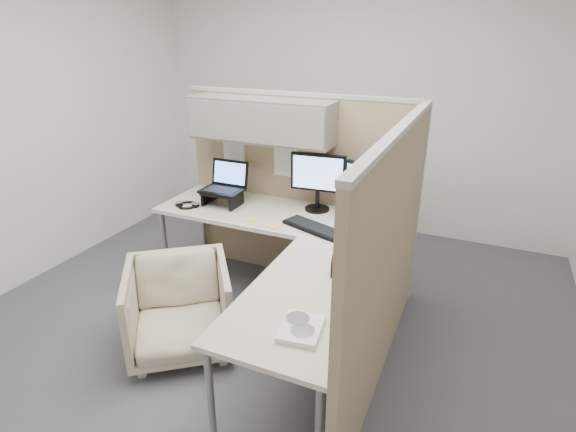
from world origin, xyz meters
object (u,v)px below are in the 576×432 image
at_px(desk, 284,244).
at_px(monitor_left, 318,178).
at_px(keyboard, 314,228).
at_px(office_chair, 179,304).

height_order(desk, monitor_left, monitor_left).
distance_m(desk, keyboard, 0.27).
relative_size(monitor_left, keyboard, 0.94).
xyz_separation_m(monitor_left, keyboard, (0.12, -0.37, -0.26)).
height_order(monitor_left, keyboard, monitor_left).
bearing_deg(monitor_left, keyboard, -77.77).
xyz_separation_m(office_chair, monitor_left, (0.58, 1.13, 0.65)).
bearing_deg(desk, office_chair, -136.63).
height_order(desk, keyboard, keyboard).
xyz_separation_m(desk, monitor_left, (0.02, 0.60, 0.32)).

